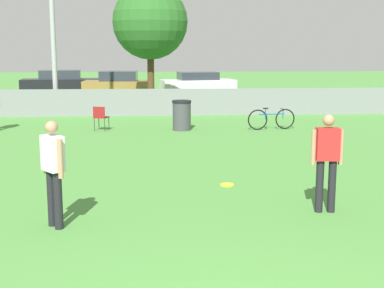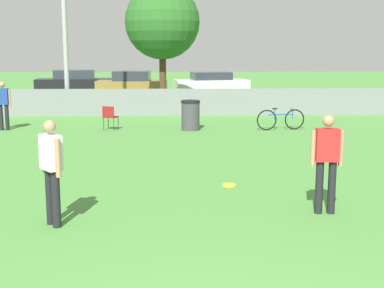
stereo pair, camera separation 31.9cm
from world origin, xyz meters
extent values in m
cube|color=gray|center=(0.00, 18.00, 0.55)|extent=(18.94, 0.03, 1.10)
cylinder|color=#4C331E|center=(-0.80, 21.96, 1.31)|extent=(0.32, 0.32, 2.63)
sphere|color=#286023|center=(-0.80, 21.96, 3.95)|extent=(3.53, 3.53, 3.53)
cylinder|color=black|center=(-2.22, 4.32, 0.44)|extent=(0.13, 0.13, 0.89)
cylinder|color=black|center=(-2.09, 4.16, 0.44)|extent=(0.13, 0.13, 0.89)
cube|color=silver|center=(-2.15, 4.24, 1.16)|extent=(0.40, 0.43, 0.54)
sphere|color=tan|center=(-2.15, 4.24, 1.55)|extent=(0.19, 0.19, 0.19)
cylinder|color=tan|center=(-2.29, 4.42, 1.10)|extent=(0.08, 0.08, 0.58)
cylinder|color=tan|center=(-2.01, 4.07, 1.10)|extent=(0.08, 0.08, 0.58)
cylinder|color=black|center=(2.11, 4.73, 0.44)|extent=(0.13, 0.13, 0.89)
cylinder|color=black|center=(2.31, 4.71, 0.44)|extent=(0.13, 0.13, 0.89)
cube|color=red|center=(2.21, 4.72, 1.16)|extent=(0.39, 0.25, 0.54)
sphere|color=tan|center=(2.21, 4.72, 1.55)|extent=(0.19, 0.19, 0.19)
cylinder|color=tan|center=(1.99, 4.74, 1.10)|extent=(0.08, 0.08, 0.58)
cylinder|color=tan|center=(2.44, 4.70, 1.10)|extent=(0.08, 0.08, 0.58)
cylinder|color=black|center=(-5.88, 14.24, 0.43)|extent=(0.13, 0.13, 0.86)
cylinder|color=black|center=(-6.08, 14.24, 0.43)|extent=(0.13, 0.13, 0.86)
cube|color=navy|center=(-5.98, 14.24, 1.13)|extent=(0.36, 0.23, 0.54)
sphere|color=tan|center=(-5.98, 14.24, 1.53)|extent=(0.19, 0.19, 0.19)
cylinder|color=tan|center=(-5.76, 14.24, 1.08)|extent=(0.08, 0.08, 0.58)
cylinder|color=yellow|center=(0.81, 6.58, 0.01)|extent=(0.27, 0.27, 0.03)
torus|color=yellow|center=(0.81, 6.58, 0.01)|extent=(0.28, 0.28, 0.03)
cylinder|color=#333338|center=(-2.18, 14.30, 0.21)|extent=(0.02, 0.02, 0.42)
cylinder|color=#333338|center=(-2.53, 14.41, 0.21)|extent=(0.02, 0.02, 0.42)
cylinder|color=#333338|center=(-2.29, 13.95, 0.21)|extent=(0.02, 0.02, 0.42)
cylinder|color=#333338|center=(-2.64, 14.06, 0.21)|extent=(0.02, 0.02, 0.42)
cube|color=maroon|center=(-2.41, 14.18, 0.44)|extent=(0.52, 0.52, 0.03)
cube|color=maroon|center=(-2.47, 13.99, 0.63)|extent=(0.40, 0.15, 0.36)
torus|color=black|center=(2.83, 13.89, 0.35)|extent=(0.69, 0.14, 0.69)
torus|color=black|center=(3.80, 14.03, 0.35)|extent=(0.69, 0.14, 0.69)
cylinder|color=#195999|center=(3.31, 13.96, 0.52)|extent=(0.90, 0.16, 0.04)
cylinder|color=#195999|center=(3.10, 13.93, 0.52)|extent=(0.03, 0.03, 0.36)
cylinder|color=#195999|center=(3.72, 14.02, 0.52)|extent=(0.03, 0.03, 0.32)
cube|color=black|center=(3.10, 13.93, 0.72)|extent=(0.17, 0.08, 0.04)
cylinder|color=black|center=(3.72, 14.02, 0.69)|extent=(0.09, 0.44, 0.03)
cylinder|color=#3F3F44|center=(0.28, 14.03, 0.46)|extent=(0.61, 0.61, 0.92)
cylinder|color=black|center=(0.28, 14.03, 0.96)|extent=(0.64, 0.64, 0.08)
cylinder|color=black|center=(-4.93, 29.87, 0.33)|extent=(0.67, 0.24, 0.66)
cylinder|color=black|center=(-4.78, 28.35, 0.33)|extent=(0.67, 0.24, 0.66)
cylinder|color=black|center=(-7.76, 29.60, 0.33)|extent=(0.67, 0.24, 0.66)
cylinder|color=black|center=(-7.61, 28.07, 0.33)|extent=(0.67, 0.24, 0.66)
cube|color=black|center=(-6.27, 28.97, 0.56)|extent=(4.73, 2.19, 0.71)
cube|color=#2D333D|center=(-6.27, 28.97, 1.18)|extent=(2.52, 1.77, 0.53)
cylinder|color=black|center=(-1.40, 27.64, 0.31)|extent=(0.62, 0.21, 0.62)
cylinder|color=black|center=(-1.47, 26.11, 0.31)|extent=(0.62, 0.21, 0.62)
cylinder|color=black|center=(-3.85, 27.75, 0.31)|extent=(0.62, 0.21, 0.62)
cylinder|color=black|center=(-3.91, 26.22, 0.31)|extent=(0.62, 0.21, 0.62)
cube|color=olive|center=(-2.66, 26.93, 0.55)|extent=(4.02, 1.93, 0.73)
cube|color=#2D333D|center=(-2.66, 26.93, 1.18)|extent=(2.12, 1.63, 0.55)
cylinder|color=black|center=(3.23, 29.87, 0.33)|extent=(0.67, 0.28, 0.65)
cylinder|color=black|center=(3.49, 28.27, 0.33)|extent=(0.67, 0.28, 0.65)
cylinder|color=black|center=(0.52, 29.42, 0.33)|extent=(0.67, 0.28, 0.65)
cylinder|color=black|center=(0.78, 27.82, 0.33)|extent=(0.67, 0.28, 0.65)
cube|color=white|center=(2.00, 28.85, 0.53)|extent=(4.67, 2.54, 0.63)
cube|color=#2D333D|center=(2.00, 28.85, 1.08)|extent=(2.54, 1.97, 0.47)
camera|label=1|loc=(-0.61, -3.74, 2.70)|focal=50.00mm
camera|label=2|loc=(-0.29, -3.76, 2.70)|focal=50.00mm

